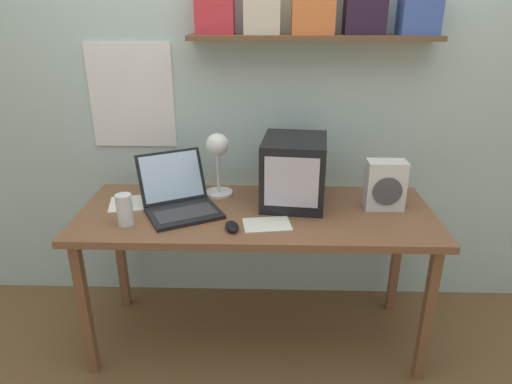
% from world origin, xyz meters
% --- Properties ---
extents(ground_plane, '(12.00, 12.00, 0.00)m').
position_xyz_m(ground_plane, '(0.00, 0.00, 0.00)').
color(ground_plane, brown).
extents(back_wall, '(5.60, 0.24, 2.60)m').
position_xyz_m(back_wall, '(0.01, 0.47, 1.31)').
color(back_wall, silver).
rests_on(back_wall, ground_plane).
extents(corner_desk, '(1.72, 0.67, 0.76)m').
position_xyz_m(corner_desk, '(0.00, 0.00, 0.69)').
color(corner_desk, brown).
rests_on(corner_desk, ground_plane).
extents(crt_monitor, '(0.34, 0.39, 0.33)m').
position_xyz_m(crt_monitor, '(0.18, 0.11, 0.93)').
color(crt_monitor, black).
rests_on(crt_monitor, corner_desk).
extents(laptop, '(0.46, 0.48, 0.25)m').
position_xyz_m(laptop, '(-0.38, 0.02, 0.82)').
color(laptop, black).
rests_on(laptop, corner_desk).
extents(desk_lamp, '(0.15, 0.20, 0.35)m').
position_xyz_m(desk_lamp, '(-0.20, 0.15, 1.00)').
color(desk_lamp, white).
rests_on(desk_lamp, corner_desk).
extents(juice_glass, '(0.07, 0.07, 0.15)m').
position_xyz_m(juice_glass, '(-0.59, -0.16, 0.82)').
color(juice_glass, white).
rests_on(juice_glass, corner_desk).
extents(space_heater, '(0.19, 0.11, 0.24)m').
position_xyz_m(space_heater, '(0.63, 0.06, 0.88)').
color(space_heater, white).
rests_on(space_heater, corner_desk).
extents(computer_mouse, '(0.08, 0.12, 0.03)m').
position_xyz_m(computer_mouse, '(-0.10, -0.20, 0.77)').
color(computer_mouse, black).
rests_on(computer_mouse, corner_desk).
extents(loose_paper_near_monitor, '(0.26, 0.24, 0.00)m').
position_xyz_m(loose_paper_near_monitor, '(-0.63, 0.07, 0.76)').
color(loose_paper_near_monitor, white).
rests_on(loose_paper_near_monitor, corner_desk).
extents(printed_handout, '(0.23, 0.18, 0.00)m').
position_xyz_m(printed_handout, '(0.05, -0.15, 0.76)').
color(printed_handout, white).
rests_on(printed_handout, corner_desk).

